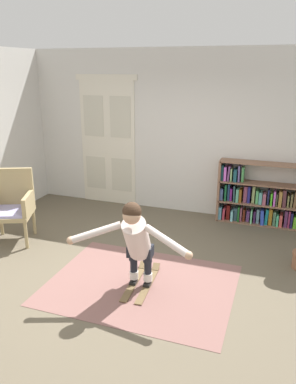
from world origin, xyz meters
The scene contains 8 objects.
ground_plane centered at (0.00, 0.00, 0.00)m, with size 7.20×7.20×0.00m, color brown.
back_wall centered at (0.00, 2.60, 1.45)m, with size 6.00×0.10×2.90m, color silver.
double_door centered at (-1.50, 2.54, 1.23)m, with size 1.22×0.05×2.45m.
rug centered at (0.17, -0.12, 0.00)m, with size 2.27×1.76×0.01m, color #7B544F.
bookshelf centered at (1.45, 2.39, 0.43)m, with size 1.65×0.30×1.08m.
wicker_chair centered at (-2.15, 0.46, 0.58)m, with size 0.79×0.79×1.10m.
skis_pair centered at (0.17, -0.09, 0.02)m, with size 0.33×0.91×0.07m.
person_skier centered at (0.18, -0.30, 0.71)m, with size 1.41×0.71×1.12m.
Camera 1 is at (1.64, -4.01, 2.58)m, focal length 35.72 mm.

